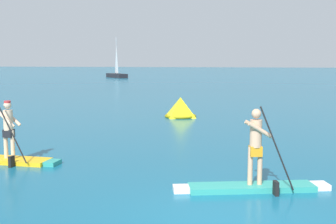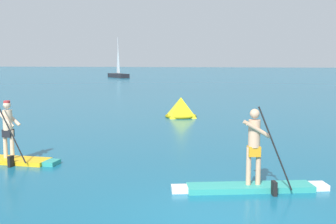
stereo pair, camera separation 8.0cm
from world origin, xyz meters
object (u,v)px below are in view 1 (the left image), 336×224
object	(u,v)px
paddleboarder_near_left	(7,151)
race_marker_buoy	(180,108)
paddleboarder_mid_center	(254,174)
sailboat_left_horizon	(117,73)

from	to	relation	value
paddleboarder_near_left	race_marker_buoy	size ratio (longest dim) A/B	1.86
paddleboarder_mid_center	sailboat_left_horizon	distance (m)	67.79
paddleboarder_near_left	sailboat_left_horizon	size ratio (longest dim) A/B	0.45
race_marker_buoy	sailboat_left_horizon	world-z (taller)	sailboat_left_horizon
paddleboarder_mid_center	race_marker_buoy	size ratio (longest dim) A/B	1.95
paddleboarder_mid_center	sailboat_left_horizon	world-z (taller)	sailboat_left_horizon
paddleboarder_mid_center	sailboat_left_horizon	xyz separation A→B (m)	(-28.45, 61.53, 0.46)
race_marker_buoy	sailboat_left_horizon	bearing A→B (deg)	115.65
paddleboarder_near_left	race_marker_buoy	world-z (taller)	paddleboarder_near_left
paddleboarder_near_left	paddleboarder_mid_center	bearing A→B (deg)	-8.93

